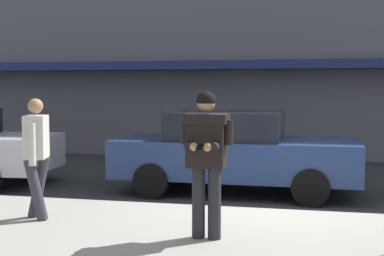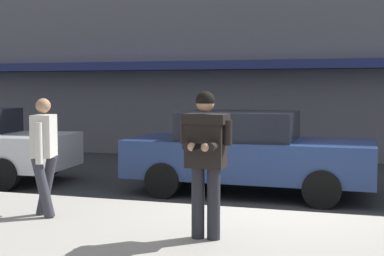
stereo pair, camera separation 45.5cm
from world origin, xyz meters
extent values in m
plane|color=#2B2D30|center=(0.00, 0.00, 0.00)|extent=(80.00, 80.00, 0.00)
cube|color=silver|center=(1.00, 0.05, 0.00)|extent=(28.00, 0.12, 0.01)
cube|color=navy|center=(1.00, 6.15, 2.60)|extent=(26.60, 0.70, 0.24)
cylinder|color=black|center=(-5.50, 2.23, 0.32)|extent=(0.65, 0.26, 0.64)
cube|color=navy|center=(-0.82, 1.60, 0.67)|extent=(4.52, 1.88, 0.70)
cube|color=black|center=(-1.00, 1.60, 1.28)|extent=(2.09, 1.67, 0.52)
cylinder|color=black|center=(0.58, 2.43, 0.32)|extent=(0.64, 0.23, 0.64)
cylinder|color=black|center=(0.56, 0.72, 0.32)|extent=(0.64, 0.23, 0.64)
cylinder|color=black|center=(-2.21, 2.47, 0.32)|extent=(0.64, 0.23, 0.64)
cylinder|color=black|center=(-2.23, 0.76, 0.32)|extent=(0.64, 0.23, 0.64)
cylinder|color=#23232B|center=(-0.58, -2.01, 0.58)|extent=(0.16, 0.16, 0.88)
cylinder|color=#23232B|center=(-0.78, -2.00, 0.58)|extent=(0.16, 0.16, 0.88)
cube|color=black|center=(-0.68, -2.00, 1.34)|extent=(0.47, 0.32, 0.64)
cube|color=black|center=(-0.68, -2.00, 1.61)|extent=(0.53, 0.36, 0.12)
cylinder|color=black|center=(-0.41, -2.01, 1.45)|extent=(0.11, 0.11, 0.30)
cylinder|color=black|center=(-0.54, -2.17, 1.30)|extent=(0.11, 0.30, 0.10)
sphere|color=tan|center=(-0.61, -2.31, 1.30)|extent=(0.10, 0.10, 0.10)
cylinder|color=black|center=(-0.95, -1.99, 1.45)|extent=(0.11, 0.11, 0.30)
cylinder|color=black|center=(-0.84, -2.16, 1.30)|extent=(0.11, 0.30, 0.10)
sphere|color=tan|center=(-0.77, -2.30, 1.30)|extent=(0.10, 0.10, 0.10)
cube|color=black|center=(-0.69, -2.34, 1.30)|extent=(0.08, 0.14, 0.07)
sphere|color=tan|center=(-0.68, -2.03, 1.80)|extent=(0.22, 0.22, 0.22)
sphere|color=black|center=(-0.68, -2.03, 1.83)|extent=(0.23, 0.23, 0.23)
cylinder|color=#33333D|center=(-3.22, -1.46, 0.57)|extent=(0.35, 0.23, 0.87)
cylinder|color=#33333D|center=(-3.17, -1.64, 0.57)|extent=(0.35, 0.23, 0.87)
cube|color=silver|center=(-3.20, -1.55, 1.30)|extent=(0.39, 0.48, 0.60)
cylinder|color=silver|center=(-3.27, -1.31, 1.22)|extent=(0.10, 0.10, 0.58)
cylinder|color=silver|center=(-3.13, -1.79, 1.22)|extent=(0.10, 0.10, 0.58)
sphere|color=tan|center=(-3.20, -1.55, 1.73)|extent=(0.21, 0.21, 0.21)
camera|label=1|loc=(0.55, -8.32, 1.98)|focal=50.00mm
camera|label=2|loc=(0.99, -8.21, 1.98)|focal=50.00mm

